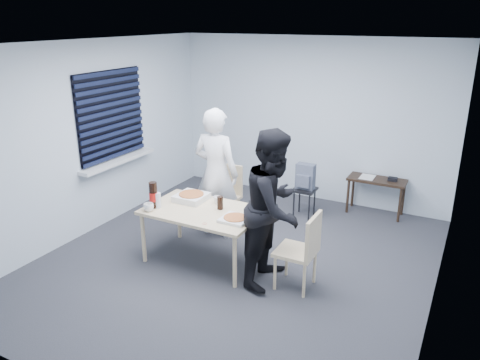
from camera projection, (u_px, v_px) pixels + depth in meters
The scene contains 19 objects.
room at pixel (113, 123), 6.62m from camera, with size 5.00×5.00×5.00m.
dining_table at pixel (203, 214), 5.64m from camera, with size 1.39×0.88×0.67m.
chair_far at pixel (226, 191), 6.66m from camera, with size 0.42×0.42×0.89m.
chair_right at pixel (304, 247), 5.07m from camera, with size 0.42×0.42×0.89m.
person_white at pixel (216, 173), 6.26m from camera, with size 0.65×0.42×1.77m, color white.
person_black at pixel (274, 208), 5.13m from camera, with size 0.86×0.47×1.77m, color black.
side_table at pixel (377, 184), 7.04m from camera, with size 0.85×0.38×0.56m.
stool at pixel (305, 195), 7.00m from camera, with size 0.32×0.32×0.45m.
backpack at pixel (305, 177), 6.89m from camera, with size 0.27×0.20×0.38m.
pizza_box_a at pixel (191, 197), 5.89m from camera, with size 0.37×0.37×0.09m.
pizza_box_b at pixel (235, 219), 5.32m from camera, with size 0.31×0.31×0.04m.
mug_a at pixel (149, 207), 5.56m from camera, with size 0.12×0.12×0.10m, color white.
mug_b at pixel (217, 200), 5.79m from camera, with size 0.10×0.10×0.09m, color white.
cola_glass at pixel (220, 203), 5.61m from camera, with size 0.07×0.07×0.16m, color black.
soda_bottle at pixel (153, 195), 5.63m from camera, with size 0.10×0.10×0.32m.
plastic_cups at pixel (158, 200), 5.65m from camera, with size 0.08×0.08×0.19m, color silver.
rubber_band at pixel (205, 224), 5.24m from camera, with size 0.05×0.05×0.00m, color red.
papers at pixel (367, 177), 7.08m from camera, with size 0.21×0.28×0.00m, color white.
black_box at pixel (393, 179), 6.91m from camera, with size 0.13×0.09×0.05m, color black.
Camera 1 is at (2.41, -4.54, 2.88)m, focal length 35.00 mm.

